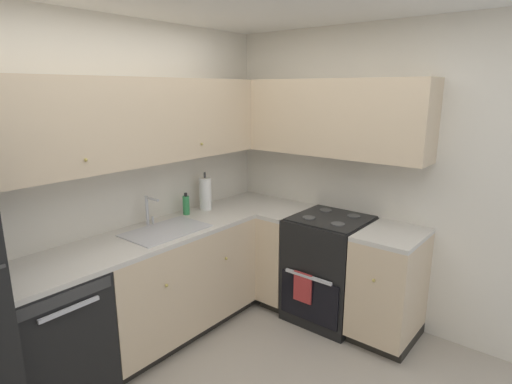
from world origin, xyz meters
TOP-DOWN VIEW (x-y plane):
  - wall_back at (0.00, 1.50)m, footprint 3.56×0.05m
  - wall_right at (1.75, 0.00)m, footprint 0.05×3.06m
  - dishwasher at (-0.59, 1.18)m, footprint 0.60×0.63m
  - lower_cabinets_back at (0.42, 1.18)m, footprint 1.41×0.62m
  - countertop_back at (0.42, 1.18)m, footprint 2.62×0.60m
  - lower_cabinets_right at (1.43, 0.11)m, footprint 0.62×1.35m
  - countertop_right at (1.43, 0.11)m, footprint 0.60×1.35m
  - oven_range at (1.45, 0.30)m, footprint 0.68×0.62m
  - upper_cabinets_back at (0.26, 1.32)m, footprint 2.30×0.34m
  - upper_cabinets_right at (1.57, 0.53)m, footprint 0.32×1.90m
  - sink at (0.35, 1.15)m, footprint 0.64×0.40m
  - faucet at (0.36, 1.36)m, footprint 0.07×0.16m
  - soap_bottle at (0.75, 1.36)m, footprint 0.06×0.06m
  - paper_towel_roll at (0.97, 1.34)m, footprint 0.11×0.11m

SIDE VIEW (x-z plane):
  - dishwasher at x=-0.59m, z-range 0.00..0.89m
  - lower_cabinets_right at x=1.43m, z-range 0.00..0.89m
  - lower_cabinets_back at x=0.42m, z-range 0.00..0.89m
  - oven_range at x=1.45m, z-range -0.07..1.00m
  - sink at x=0.35m, z-range 0.83..0.93m
  - countertop_back at x=0.42m, z-range 0.88..0.92m
  - countertop_right at x=1.43m, z-range 0.88..0.92m
  - soap_bottle at x=0.75m, z-range 0.91..1.10m
  - faucet at x=0.36m, z-range 0.94..1.18m
  - paper_towel_roll at x=0.97m, z-range 0.89..1.25m
  - wall_back at x=0.00m, z-range 0.00..2.52m
  - wall_right at x=1.75m, z-range 0.00..2.52m
  - upper_cabinets_back at x=0.26m, z-range 1.44..2.08m
  - upper_cabinets_right at x=1.57m, z-range 1.44..2.08m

